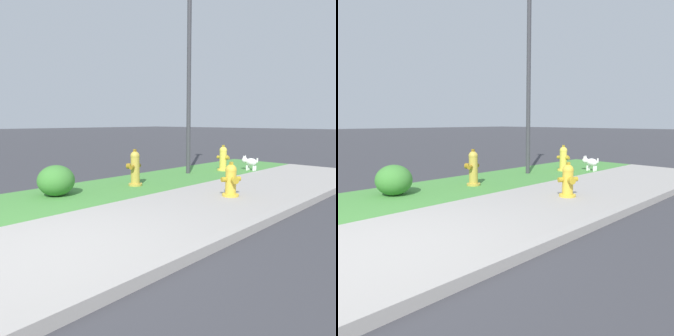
% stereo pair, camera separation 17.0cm
% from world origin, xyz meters
% --- Properties ---
extents(ground_plane, '(120.00, 120.00, 0.00)m').
position_xyz_m(ground_plane, '(0.00, 0.00, 0.00)').
color(ground_plane, '#38383D').
extents(sidewalk_pavement, '(18.00, 2.38, 0.01)m').
position_xyz_m(sidewalk_pavement, '(0.00, 0.00, 0.01)').
color(sidewalk_pavement, '#9E9993').
rests_on(sidewalk_pavement, ground).
extents(street_curb, '(18.00, 0.16, 0.12)m').
position_xyz_m(street_curb, '(0.00, -1.27, 0.06)').
color(street_curb, '#9E9993').
rests_on(street_curb, ground).
extents(fire_hydrant_at_driveway, '(0.38, 0.35, 0.80)m').
position_xyz_m(fire_hydrant_at_driveway, '(3.13, 2.08, 0.39)').
color(fire_hydrant_at_driveway, gold).
rests_on(fire_hydrant_at_driveway, ground).
extents(fire_hydrant_by_grass_verge, '(0.38, 0.36, 0.65)m').
position_xyz_m(fire_hydrant_by_grass_verge, '(3.68, -0.01, 0.31)').
color(fire_hydrant_by_grass_verge, gold).
rests_on(fire_hydrant_by_grass_verge, ground).
extents(fire_hydrant_far_end, '(0.36, 0.38, 0.73)m').
position_xyz_m(fire_hydrant_far_end, '(6.29, 1.96, 0.35)').
color(fire_hydrant_far_end, yellow).
rests_on(fire_hydrant_far_end, ground).
extents(small_white_dog, '(0.23, 0.50, 0.43)m').
position_xyz_m(small_white_dog, '(6.87, 1.44, 0.24)').
color(small_white_dog, white).
rests_on(small_white_dog, ground).
extents(street_lamp, '(0.32, 0.32, 5.09)m').
position_xyz_m(street_lamp, '(5.24, 2.36, 3.32)').
color(street_lamp, '#3D3D42').
rests_on(street_lamp, ground).
extents(shrub_bush_mid_verge, '(0.68, 0.68, 0.58)m').
position_xyz_m(shrub_bush_mid_verge, '(1.47, 2.40, 0.29)').
color(shrub_bush_mid_verge, '#3D7F33').
rests_on(shrub_bush_mid_verge, ground).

